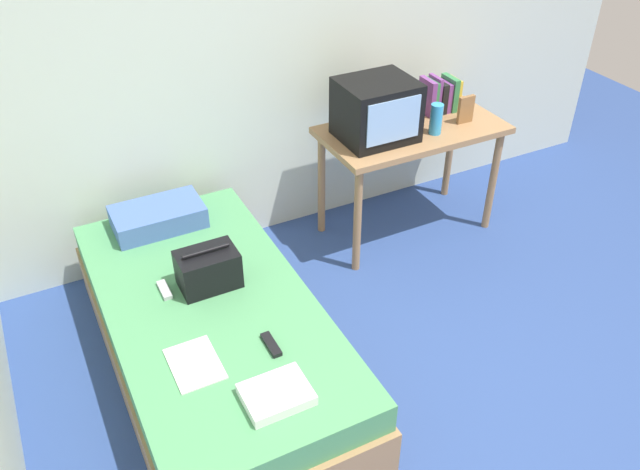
% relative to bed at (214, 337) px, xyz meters
% --- Properties ---
extents(ground_plane, '(8.00, 8.00, 0.00)m').
position_rel_bed_xyz_m(ground_plane, '(0.95, -0.86, -0.23)').
color(ground_plane, '#2D4784').
extents(wall_back, '(5.20, 0.10, 2.60)m').
position_rel_bed_xyz_m(wall_back, '(0.95, 1.14, 1.07)').
color(wall_back, silver).
rests_on(wall_back, ground).
extents(bed, '(1.00, 2.00, 0.46)m').
position_rel_bed_xyz_m(bed, '(0.00, 0.00, 0.00)').
color(bed, '#9E754C').
rests_on(bed, ground).
extents(desk, '(1.16, 0.60, 0.77)m').
position_rel_bed_xyz_m(desk, '(1.60, 0.65, 0.44)').
color(desk, '#9E754C').
rests_on(desk, ground).
extents(tv, '(0.44, 0.39, 0.36)m').
position_rel_bed_xyz_m(tv, '(1.32, 0.64, 0.72)').
color(tv, black).
rests_on(tv, desk).
extents(water_bottle, '(0.08, 0.08, 0.19)m').
position_rel_bed_xyz_m(water_bottle, '(1.68, 0.52, 0.64)').
color(water_bottle, '#3399DB').
rests_on(water_bottle, desk).
extents(book_row, '(0.24, 0.16, 0.24)m').
position_rel_bed_xyz_m(book_row, '(1.89, 0.78, 0.65)').
color(book_row, '#7A3D89').
rests_on(book_row, desk).
extents(picture_frame, '(0.11, 0.02, 0.18)m').
position_rel_bed_xyz_m(picture_frame, '(1.93, 0.56, 0.63)').
color(picture_frame, olive).
rests_on(picture_frame, desk).
extents(pillow, '(0.51, 0.30, 0.13)m').
position_rel_bed_xyz_m(pillow, '(-0.03, 0.76, 0.30)').
color(pillow, '#4766AD').
rests_on(pillow, bed).
extents(handbag, '(0.30, 0.20, 0.22)m').
position_rel_bed_xyz_m(handbag, '(0.05, 0.13, 0.34)').
color(handbag, black).
rests_on(handbag, bed).
extents(magazine, '(0.21, 0.29, 0.01)m').
position_rel_bed_xyz_m(magazine, '(-0.19, -0.36, 0.24)').
color(magazine, white).
rests_on(magazine, bed).
extents(remote_dark, '(0.04, 0.16, 0.02)m').
position_rel_bed_xyz_m(remote_dark, '(0.15, -0.42, 0.25)').
color(remote_dark, black).
rests_on(remote_dark, bed).
extents(remote_silver, '(0.04, 0.14, 0.02)m').
position_rel_bed_xyz_m(remote_silver, '(-0.17, 0.18, 0.25)').
color(remote_silver, '#B7B7BC').
rests_on(remote_silver, bed).
extents(folded_towel, '(0.28, 0.22, 0.05)m').
position_rel_bed_xyz_m(folded_towel, '(0.05, -0.70, 0.26)').
color(folded_towel, white).
rests_on(folded_towel, bed).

